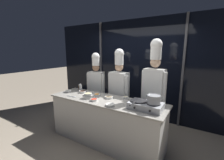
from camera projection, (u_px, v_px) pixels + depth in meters
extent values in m
plane|color=gray|center=(106.00, 141.00, 3.15)|extent=(24.00, 24.00, 0.00)
cube|color=black|center=(136.00, 69.00, 4.18)|extent=(5.59, 0.04, 2.70)
cube|color=#47474C|center=(101.00, 67.00, 4.76)|extent=(0.05, 0.05, 2.70)
cube|color=#47474C|center=(183.00, 73.00, 3.54)|extent=(0.05, 0.05, 2.70)
cube|color=beige|center=(106.00, 122.00, 3.06)|extent=(2.33, 0.69, 0.89)
cube|color=#A39E93|center=(105.00, 100.00, 2.97)|extent=(2.40, 0.73, 0.03)
cube|color=#B2B5BA|center=(146.00, 106.00, 2.48)|extent=(0.55, 0.34, 0.11)
cylinder|color=black|center=(139.00, 101.00, 2.53)|extent=(0.22, 0.22, 0.01)
cylinder|color=black|center=(134.00, 108.00, 2.39)|extent=(0.03, 0.01, 0.03)
cylinder|color=black|center=(153.00, 104.00, 2.40)|extent=(0.22, 0.22, 0.01)
cylinder|color=black|center=(150.00, 111.00, 2.27)|extent=(0.03, 0.01, 0.03)
cylinder|color=#232326|center=(139.00, 100.00, 2.53)|extent=(0.27, 0.27, 0.01)
cone|color=#232326|center=(139.00, 100.00, 2.53)|extent=(0.29, 0.29, 0.04)
cylinder|color=black|center=(133.00, 104.00, 2.32)|extent=(0.02, 0.22, 0.02)
cylinder|color=#93969B|center=(154.00, 99.00, 2.39)|extent=(0.21, 0.21, 0.13)
torus|color=#93969B|center=(154.00, 95.00, 2.38)|extent=(0.21, 0.21, 0.01)
torus|color=#93969B|center=(147.00, 96.00, 2.44)|extent=(0.01, 0.05, 0.05)
torus|color=#93969B|center=(161.00, 98.00, 2.32)|extent=(0.01, 0.05, 0.05)
cylinder|color=#332319|center=(80.00, 88.00, 3.66)|extent=(0.06, 0.06, 0.12)
cone|color=white|center=(80.00, 84.00, 3.64)|extent=(0.05, 0.05, 0.03)
cylinder|color=white|center=(81.00, 88.00, 3.58)|extent=(0.06, 0.06, 0.15)
cone|color=white|center=(81.00, 84.00, 3.56)|extent=(0.05, 0.05, 0.04)
cylinder|color=white|center=(126.00, 98.00, 3.00)|extent=(0.10, 0.10, 0.05)
torus|color=white|center=(126.00, 97.00, 3.00)|extent=(0.10, 0.10, 0.01)
cylinder|color=beige|center=(126.00, 97.00, 3.00)|extent=(0.08, 0.08, 0.03)
cylinder|color=white|center=(69.00, 91.00, 3.49)|extent=(0.13, 0.13, 0.04)
torus|color=white|center=(69.00, 90.00, 3.48)|extent=(0.13, 0.13, 0.01)
cylinder|color=silver|center=(69.00, 91.00, 3.49)|extent=(0.10, 0.10, 0.02)
cylinder|color=white|center=(94.00, 100.00, 2.88)|extent=(0.14, 0.14, 0.04)
torus|color=white|center=(94.00, 99.00, 2.88)|extent=(0.14, 0.14, 0.01)
cylinder|color=#B22D1E|center=(94.00, 99.00, 2.88)|extent=(0.11, 0.11, 0.02)
cylinder|color=white|center=(110.00, 105.00, 2.62)|extent=(0.16, 0.16, 0.03)
torus|color=white|center=(110.00, 104.00, 2.62)|extent=(0.16, 0.16, 0.01)
cylinder|color=white|center=(110.00, 104.00, 2.62)|extent=(0.13, 0.13, 0.02)
cylinder|color=white|center=(109.00, 97.00, 3.03)|extent=(0.17, 0.17, 0.04)
torus|color=white|center=(109.00, 96.00, 3.03)|extent=(0.17, 0.17, 0.01)
cylinder|color=#9E896B|center=(109.00, 97.00, 3.03)|extent=(0.14, 0.14, 0.02)
cylinder|color=white|center=(88.00, 94.00, 3.22)|extent=(0.17, 0.17, 0.05)
torus|color=white|center=(88.00, 93.00, 3.22)|extent=(0.17, 0.17, 0.01)
cylinder|color=#E0C689|center=(88.00, 94.00, 3.22)|extent=(0.14, 0.14, 0.03)
cylinder|color=white|center=(83.00, 92.00, 3.44)|extent=(0.17, 0.17, 0.04)
torus|color=white|center=(83.00, 91.00, 3.44)|extent=(0.17, 0.17, 0.01)
cylinder|color=#382319|center=(83.00, 91.00, 3.44)|extent=(0.14, 0.14, 0.02)
cylinder|color=white|center=(97.00, 95.00, 3.19)|extent=(0.13, 0.13, 0.04)
torus|color=white|center=(97.00, 94.00, 3.19)|extent=(0.13, 0.13, 0.01)
cylinder|color=orange|center=(97.00, 94.00, 3.19)|extent=(0.11, 0.11, 0.02)
cube|color=#B2B5BA|center=(70.00, 96.00, 3.16)|extent=(0.16, 0.04, 0.01)
ellipsoid|color=#B2B5BA|center=(74.00, 97.00, 3.11)|extent=(0.08, 0.06, 0.02)
cylinder|color=#4C4C51|center=(100.00, 109.00, 3.92)|extent=(0.10, 0.10, 0.74)
cylinder|color=#4C4C51|center=(93.00, 107.00, 4.01)|extent=(0.10, 0.10, 0.74)
cube|color=white|center=(96.00, 83.00, 3.84)|extent=(0.41, 0.25, 0.60)
cylinder|color=white|center=(103.00, 85.00, 3.73)|extent=(0.08, 0.08, 0.55)
cylinder|color=white|center=(88.00, 84.00, 3.90)|extent=(0.08, 0.08, 0.55)
sphere|color=#A87A5B|center=(96.00, 68.00, 3.76)|extent=(0.18, 0.18, 0.18)
cylinder|color=white|center=(96.00, 61.00, 3.72)|extent=(0.19, 0.19, 0.22)
sphere|color=white|center=(96.00, 57.00, 3.70)|extent=(0.20, 0.20, 0.20)
cylinder|color=#2D3856|center=(123.00, 116.00, 3.47)|extent=(0.11, 0.11, 0.77)
cylinder|color=#2D3856|center=(115.00, 113.00, 3.62)|extent=(0.11, 0.11, 0.77)
cube|color=white|center=(119.00, 86.00, 3.41)|extent=(0.46, 0.29, 0.62)
cylinder|color=white|center=(127.00, 89.00, 3.23)|extent=(0.09, 0.09, 0.57)
cylinder|color=white|center=(110.00, 85.00, 3.54)|extent=(0.09, 0.09, 0.57)
sphere|color=tan|center=(119.00, 67.00, 3.32)|extent=(0.18, 0.18, 0.18)
cylinder|color=white|center=(119.00, 59.00, 3.29)|extent=(0.19, 0.19, 0.25)
sphere|color=white|center=(119.00, 53.00, 3.27)|extent=(0.21, 0.21, 0.21)
cylinder|color=#2D3856|center=(157.00, 122.00, 3.10)|extent=(0.10, 0.10, 0.84)
cylinder|color=#2D3856|center=(147.00, 119.00, 3.24)|extent=(0.10, 0.10, 0.84)
cube|color=white|center=(154.00, 85.00, 3.02)|extent=(0.43, 0.27, 0.68)
cylinder|color=white|center=(164.00, 88.00, 2.85)|extent=(0.08, 0.08, 0.62)
cylinder|color=white|center=(143.00, 85.00, 3.14)|extent=(0.08, 0.08, 0.62)
sphere|color=beige|center=(155.00, 62.00, 2.93)|extent=(0.20, 0.20, 0.20)
cylinder|color=white|center=(156.00, 52.00, 2.89)|extent=(0.21, 0.21, 0.29)
sphere|color=white|center=(156.00, 44.00, 2.86)|extent=(0.23, 0.23, 0.23)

